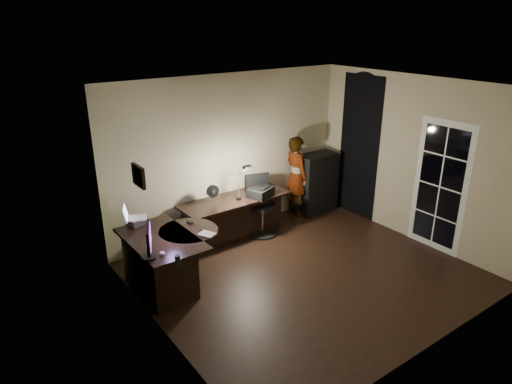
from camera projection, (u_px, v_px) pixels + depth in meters
floor at (306, 275)px, 6.68m from camera, size 4.50×4.00×0.01m
ceiling at (315, 87)px, 5.71m from camera, size 4.50×4.00×0.01m
wall_back at (230, 154)px, 7.71m from camera, size 4.50×0.01×2.70m
wall_front at (442, 244)px, 4.68m from camera, size 4.50×0.01×2.70m
wall_left at (156, 231)px, 4.96m from camera, size 0.01×4.00×2.70m
wall_right at (413, 160)px, 7.42m from camera, size 0.01×4.00×2.70m
green_wall_overlay at (157, 231)px, 4.97m from camera, size 0.00×4.00×2.70m
arched_doorway at (359, 147)px, 8.30m from camera, size 0.01×0.90×2.60m
french_door at (440, 187)px, 7.11m from camera, size 0.02×0.92×2.10m
framed_picture at (138, 176)px, 5.14m from camera, size 0.04×0.30×0.25m
desk_left at (163, 263)px, 6.22m from camera, size 0.85×1.35×0.77m
desk_right at (235, 218)px, 7.67m from camera, size 1.92×0.70×0.71m
cabinet at (316, 183)px, 8.65m from camera, size 0.77×0.40×1.15m
laptop_stand at (137, 221)px, 6.43m from camera, size 0.29×0.26×0.10m
laptop at (136, 211)px, 6.37m from camera, size 0.41×0.40×0.22m
monitor at (148, 247)px, 5.52m from camera, size 0.26×0.45×0.30m
mouse at (162, 253)px, 5.64m from camera, size 0.07×0.10×0.03m
phone at (190, 222)px, 6.53m from camera, size 0.07×0.13×0.01m
pen at (203, 231)px, 6.24m from camera, size 0.04×0.13×0.01m
speaker at (178, 262)px, 5.31m from camera, size 0.07×0.07×0.16m
notepad at (207, 234)px, 6.16m from camera, size 0.23×0.26×0.01m
desk_fan at (213, 194)px, 7.34m from camera, size 0.21×0.12×0.32m
headphones at (256, 191)px, 7.79m from camera, size 0.21×0.13×0.09m
printer at (261, 192)px, 7.63m from camera, size 0.49×0.44×0.18m
desk_lamp at (239, 180)px, 7.38m from camera, size 0.19×0.33×0.71m
office_chair at (262, 206)px, 7.77m from camera, size 0.71×0.71×1.02m
person at (296, 176)px, 8.46m from camera, size 0.40×0.57×1.52m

